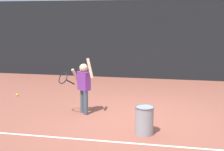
% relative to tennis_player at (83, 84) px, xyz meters
% --- Properties ---
extents(ground_plane, '(20.00, 20.00, 0.00)m').
position_rel_tennis_player_xyz_m(ground_plane, '(1.16, -0.15, -0.73)').
color(ground_plane, brown).
extents(court_line_baseline, '(9.00, 0.05, 0.00)m').
position_rel_tennis_player_xyz_m(court_line_baseline, '(1.16, -1.52, -0.72)').
color(court_line_baseline, white).
rests_on(court_line_baseline, ground).
extents(back_fence_windscreen, '(13.95, 0.08, 2.91)m').
position_rel_tennis_player_xyz_m(back_fence_windscreen, '(1.16, 4.63, 0.73)').
color(back_fence_windscreen, black).
rests_on(back_fence_windscreen, ground).
extents(fence_post_1, '(0.09, 0.09, 3.06)m').
position_rel_tennis_player_xyz_m(fence_post_1, '(1.16, 4.69, 0.80)').
color(fence_post_1, slate).
rests_on(fence_post_1, ground).
extents(tennis_player, '(0.89, 0.53, 1.35)m').
position_rel_tennis_player_xyz_m(tennis_player, '(0.00, 0.00, 0.00)').
color(tennis_player, '#3F4C59').
rests_on(tennis_player, ground).
extents(ball_hopper, '(0.38, 0.38, 0.56)m').
position_rel_tennis_player_xyz_m(ball_hopper, '(1.54, -1.02, -0.44)').
color(ball_hopper, gray).
rests_on(ball_hopper, ground).
extents(tennis_ball_1, '(0.07, 0.07, 0.07)m').
position_rel_tennis_player_xyz_m(tennis_ball_1, '(-2.40, 1.24, -0.69)').
color(tennis_ball_1, '#CCE033').
rests_on(tennis_ball_1, ground).
extents(tennis_ball_2, '(0.07, 0.07, 0.07)m').
position_rel_tennis_player_xyz_m(tennis_ball_2, '(1.52, 0.04, -0.69)').
color(tennis_ball_2, '#CCE033').
rests_on(tennis_ball_2, ground).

